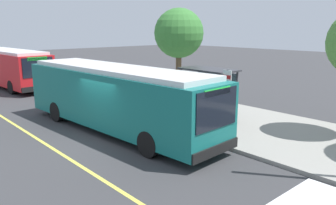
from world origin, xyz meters
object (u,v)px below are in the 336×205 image
at_px(transit_bus_second, 10,67).
at_px(waiting_bench, 211,107).
at_px(pedestrian_commuter, 196,102).
at_px(transit_bus_main, 116,96).
at_px(route_sign_post, 227,93).

height_order(transit_bus_second, waiting_bench, transit_bus_second).
bearing_deg(pedestrian_commuter, transit_bus_main, -116.48).
height_order(transit_bus_main, route_sign_post, same).
bearing_deg(transit_bus_main, transit_bus_second, 179.07).
xyz_separation_m(transit_bus_second, route_sign_post, (19.49, 2.63, 0.34)).
height_order(waiting_bench, route_sign_post, route_sign_post).
distance_m(transit_bus_main, pedestrian_commuter, 3.90).
bearing_deg(route_sign_post, waiting_bench, 142.25).
distance_m(transit_bus_main, route_sign_post, 4.95).
distance_m(transit_bus_second, route_sign_post, 19.67).
relative_size(transit_bus_second, route_sign_post, 3.66).
bearing_deg(route_sign_post, pedestrian_commuter, 165.84).
bearing_deg(transit_bus_second, transit_bus_main, -0.93).
bearing_deg(waiting_bench, pedestrian_commuter, -79.08).
distance_m(transit_bus_second, waiting_bench, 17.58).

